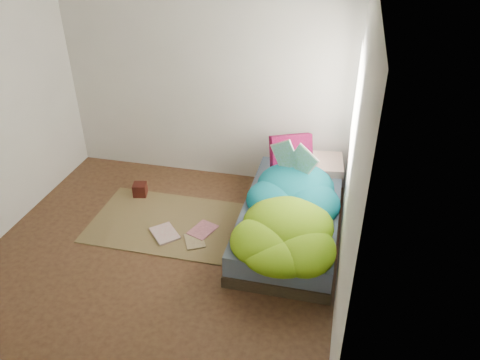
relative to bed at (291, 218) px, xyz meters
name	(u,v)px	position (x,y,z in m)	size (l,w,h in m)	color
ground	(159,256)	(-1.22, -0.72, -0.17)	(3.50, 3.50, 0.00)	#3E2518
room_walls	(143,104)	(-1.21, -0.71, 1.46)	(3.54, 3.54, 2.62)	silver
bed	(291,218)	(0.00, 0.00, 0.00)	(1.00, 2.00, 0.34)	#332B1B
duvet	(290,203)	(0.00, -0.22, 0.34)	(0.96, 1.84, 0.34)	#086D7A
rug	(165,222)	(-1.37, -0.17, -0.16)	(1.60, 1.10, 0.01)	brown
pillow_floral	(316,165)	(0.18, 0.79, 0.24)	(0.60, 0.37, 0.13)	silver
pillow_magenta	(291,155)	(-0.11, 0.65, 0.41)	(0.47, 0.15, 0.47)	#490422
open_book	(294,150)	(-0.05, 0.31, 0.65)	(0.46, 0.10, 0.28)	#287B29
wooden_box	(140,189)	(-1.85, 0.28, -0.08)	(0.15, 0.15, 0.15)	#36130C
floor_book_a	(154,237)	(-1.38, -0.47, -0.14)	(0.24, 0.32, 0.02)	beige
floor_book_b	(194,227)	(-1.02, -0.20, -0.14)	(0.22, 0.30, 0.03)	#C77386
floor_book_c	(185,242)	(-1.03, -0.47, -0.15)	(0.20, 0.27, 0.02)	tan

